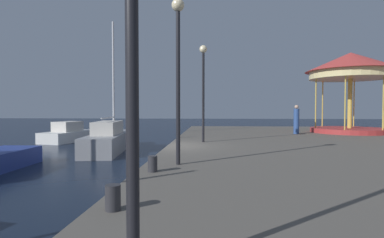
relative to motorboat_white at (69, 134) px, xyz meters
The scene contains 10 objects.
ground_plane 12.04m from the motorboat_white, 44.97° to the right, with size 120.00×120.00×0.00m, color black.
quay_dock 18.35m from the motorboat_white, 27.61° to the right, with size 15.49×29.42×0.80m, color #5B564F.
motorboat_white is the anchor object (origin of this frame).
sailboat_grey 6.59m from the motorboat_white, 45.25° to the right, with size 2.45×6.91×7.57m.
carousel 19.95m from the motorboat_white, ahead, with size 5.71×5.71×5.28m.
lamp_post_mid_promenade 16.39m from the motorboat_white, 53.70° to the right, with size 0.36×0.36×4.65m.
lamp_post_far_end 12.68m from the motorboat_white, 35.10° to the right, with size 0.36×0.36×4.56m.
bollard_north 19.10m from the motorboat_white, 62.13° to the right, with size 0.24×0.24×0.40m, color #2D2D33.
bollard_center 16.59m from the motorboat_white, 57.29° to the right, with size 0.24×0.24×0.40m, color #2D2D33.
person_far_corner 15.84m from the motorboat_white, ahead, with size 0.34×0.34×1.82m.
Camera 1 is at (1.97, -12.99, 2.38)m, focal length 28.65 mm.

